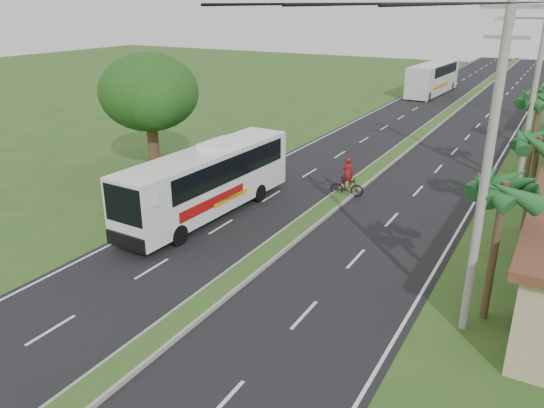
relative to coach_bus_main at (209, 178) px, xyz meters
The scene contains 14 objects.
ground 8.06m from the coach_bus_main, 51.08° to the right, with size 180.00×180.00×0.00m, color #2C541F.
road_asphalt 14.90m from the coach_bus_main, 70.62° to the left, with size 14.00×160.00×0.02m, color black.
median_strip 14.89m from the coach_bus_main, 70.62° to the left, with size 1.20×160.00×0.18m.
lane_edge_left 14.19m from the coach_bus_main, 97.36° to the left, with size 0.12×160.00×0.01m, color silver.
lane_edge_right 18.24m from the coach_bus_main, 50.22° to the left, with size 0.12×160.00×0.01m, color silver.
palm_verge_a 14.49m from the coach_bus_main, 12.45° to the right, with size 2.40×2.40×5.45m.
palm_verge_b 15.66m from the coach_bus_main, 22.53° to the left, with size 2.40×2.40×5.05m.
palm_verge_c 19.09m from the coach_bus_main, 43.35° to the left, with size 2.40×2.40×5.85m.
shade_tree 8.76m from the coach_bus_main, 151.29° to the left, with size 6.30×6.00×7.54m.
utility_pole_a 14.47m from the coach_bus_main, 16.89° to the right, with size 1.60×0.28×11.00m.
utility_pole_b 18.42m from the coach_bus_main, 41.75° to the left, with size 3.20×0.28×12.00m.
coach_bus_main is the anchor object (origin of this frame).
coach_bus_far 44.27m from the coach_bus_main, 89.34° to the left, with size 3.28×12.30×3.55m.
motorcyclist 8.01m from the coach_bus_main, 49.94° to the left, with size 1.94×0.96×2.26m.
Camera 1 is at (10.38, -14.48, 10.32)m, focal length 35.00 mm.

